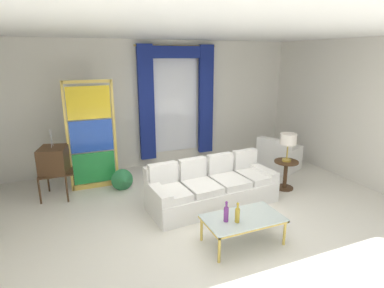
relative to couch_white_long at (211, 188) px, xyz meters
name	(u,v)px	position (x,y,z in m)	size (l,w,h in m)	color
ground_plane	(208,217)	(-0.28, -0.48, -0.31)	(16.00, 16.00, 0.00)	silver
wall_rear	(155,104)	(-0.28, 2.58, 1.19)	(8.00, 0.12, 3.00)	white
wall_right	(349,110)	(3.38, 0.12, 1.19)	(0.12, 7.00, 3.00)	white
ceiling_slab	(189,32)	(-0.28, 0.32, 2.71)	(8.00, 7.60, 0.04)	white
curtained_window	(177,94)	(0.24, 2.42, 1.44)	(2.00, 0.17, 2.70)	white
couch_white_long	(211,188)	(0.00, 0.00, 0.00)	(2.40, 1.10, 0.86)	white
coffee_table	(243,220)	(-0.14, -1.34, 0.07)	(1.13, 0.64, 0.41)	silver
bottle_blue_decanter	(226,213)	(-0.42, -1.34, 0.23)	(0.07, 0.07, 0.31)	#753384
bottle_crystal_tall	(238,214)	(-0.28, -1.42, 0.22)	(0.07, 0.07, 0.30)	gold
vintage_tv	(54,161)	(-2.62, 1.39, 0.42)	(0.63, 0.69, 1.35)	#472D19
armchair_white	(278,158)	(2.26, 0.98, -0.02)	(1.08, 1.07, 0.80)	white
stained_glass_divider	(92,138)	(-1.89, 1.56, 0.75)	(0.95, 0.05, 2.20)	gold
peacock_figurine	(123,181)	(-1.39, 1.15, -0.09)	(0.44, 0.60, 0.50)	beige
round_side_table	(285,172)	(1.69, 0.00, 0.05)	(0.48, 0.48, 0.59)	#472D19
table_lamp_brass	(288,140)	(1.69, 0.00, 0.72)	(0.32, 0.32, 0.57)	#B29338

